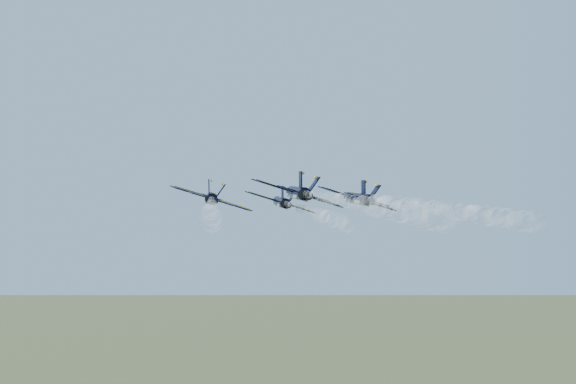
% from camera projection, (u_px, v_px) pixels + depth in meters
% --- Properties ---
extents(jet_lead, '(11.25, 15.80, 4.55)m').
position_uv_depth(jet_lead, '(281.00, 202.00, 103.49)').
color(jet_lead, black).
extents(jet_left, '(11.25, 15.80, 4.55)m').
position_uv_depth(jet_left, '(212.00, 198.00, 91.77)').
color(jet_left, black).
extents(jet_right, '(11.25, 15.80, 4.55)m').
position_uv_depth(jet_right, '(357.00, 199.00, 93.20)').
color(jet_right, black).
extents(jet_slot, '(11.25, 15.80, 4.55)m').
position_uv_depth(jet_slot, '(297.00, 193.00, 80.90)').
color(jet_slot, black).
extents(smoke_trail_lead, '(14.60, 43.90, 1.89)m').
position_uv_depth(smoke_trail_lead, '(320.00, 186.00, 69.05)').
color(smoke_trail_lead, white).
extents(smoke_trail_left, '(14.60, 43.90, 1.89)m').
position_uv_depth(smoke_trail_left, '(217.00, 176.00, 57.33)').
color(smoke_trail_left, white).
extents(smoke_trail_right, '(14.60, 43.90, 1.89)m').
position_uv_depth(smoke_trail_right, '(447.00, 177.00, 58.75)').
color(smoke_trail_right, white).
extents(smoke_trail_slot, '(14.60, 43.90, 1.89)m').
position_uv_depth(smoke_trail_slot, '(367.00, 162.00, 46.45)').
color(smoke_trail_slot, white).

